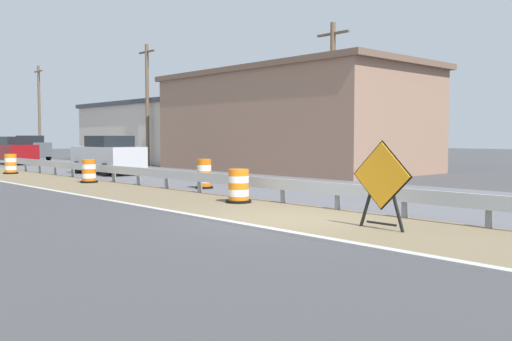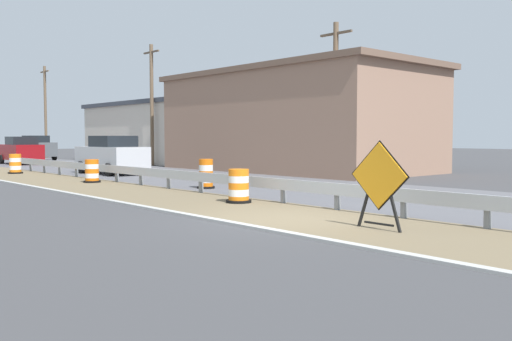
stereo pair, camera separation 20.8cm
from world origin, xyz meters
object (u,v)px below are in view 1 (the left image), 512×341
Objects in this scene: traffic_barrel_mid at (89,172)px; car_lead_far_lane at (16,150)px; utility_pole_far at (39,110)px; car_lead_near_lane at (108,155)px; car_mid_far_lane at (31,148)px; warning_sign_diamond at (381,180)px; utility_pole_mid at (147,103)px; traffic_barrel_far at (11,165)px; utility_pole_near at (332,98)px; traffic_barrel_close at (204,175)px; traffic_barrel_nearest at (239,188)px.

traffic_barrel_mid is 18.59m from car_lead_far_lane.
traffic_barrel_mid is 31.70m from utility_pole_far.
utility_pole_far is (6.40, 25.57, 3.40)m from car_lead_near_lane.
car_mid_far_lane is at bearing -118.16° from utility_pole_far.
utility_pole_mid reaches higher than warning_sign_diamond.
traffic_barrel_far is at bearing 93.10° from traffic_barrel_mid.
warning_sign_diamond is 19.95m from car_lead_near_lane.
car_mid_far_lane is at bearing 99.70° from utility_pole_mid.
utility_pole_far reaches higher than utility_pole_mid.
utility_pole_near is 0.84× the size of utility_pole_far.
utility_pole_mid reaches higher than traffic_barrel_close.
traffic_barrel_mid is (0.87, 15.15, -0.59)m from warning_sign_diamond.
warning_sign_diamond is 15.18m from traffic_barrel_mid.
traffic_barrel_close is 0.26× the size of car_lead_far_lane.
traffic_barrel_nearest is at bearing -114.61° from utility_pole_mid.
car_lead_near_lane is at bearing -134.80° from utility_pole_mid.
utility_pole_near is (6.23, -9.62, 2.71)m from car_lead_near_lane.
traffic_barrel_mid is 0.95× the size of traffic_barrel_far.
utility_pole_mid is (10.07, 25.63, 3.14)m from warning_sign_diamond.
utility_pole_far is (6.23, 11.68, 3.42)m from car_lead_far_lane.
traffic_barrel_nearest is 14.35m from car_lead_near_lane.
car_lead_near_lane is 9.15m from utility_pole_mid.
traffic_barrel_nearest is 17.70m from traffic_barrel_far.
car_mid_far_lane is 0.59× the size of utility_pole_near.
traffic_barrel_close reaches higher than traffic_barrel_mid.
utility_pole_far is at bearing 89.72° from utility_pole_near.
warning_sign_diamond is 5.65m from traffic_barrel_nearest.
utility_pole_near reaches higher than traffic_barrel_nearest.
car_lead_near_lane reaches higher than car_lead_far_lane.
traffic_barrel_mid is at bearing -17.09° from car_mid_far_lane.
utility_pole_mid is at bearing 65.39° from traffic_barrel_nearest.
utility_pole_far is (10.42, 45.11, 3.36)m from warning_sign_diamond.
utility_pole_mid is at bearing 7.90° from car_mid_far_lane.
traffic_barrel_nearest is at bearing -12.93° from car_mid_far_lane.
traffic_barrel_far is 10.60m from utility_pole_mid.
traffic_barrel_nearest is at bearing 166.15° from car_lead_near_lane.
utility_pole_far reaches higher than traffic_barrel_nearest.
car_mid_far_lane is at bearing 66.59° from traffic_barrel_far.
traffic_barrel_nearest is at bearing -114.79° from traffic_barrel_close.
traffic_barrel_close is 1.07× the size of traffic_barrel_far.
traffic_barrel_far is (-0.44, 8.10, 0.03)m from traffic_barrel_mid.
traffic_barrel_close reaches higher than traffic_barrel_nearest.
car_mid_far_lane is (3.61, 20.35, 0.02)m from car_lead_near_lane.
car_lead_far_lane is 0.52× the size of utility_pole_mid.
utility_pole_mid reaches higher than traffic_barrel_mid.
utility_pole_mid is (9.64, 2.38, 3.70)m from traffic_barrel_far.
traffic_barrel_nearest is 0.23× the size of car_lead_far_lane.
traffic_barrel_mid is 0.14× the size of utility_pole_near.
car_lead_far_lane is at bearing -96.58° from warning_sign_diamond.
car_mid_far_lane is at bearing 95.00° from utility_pole_near.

